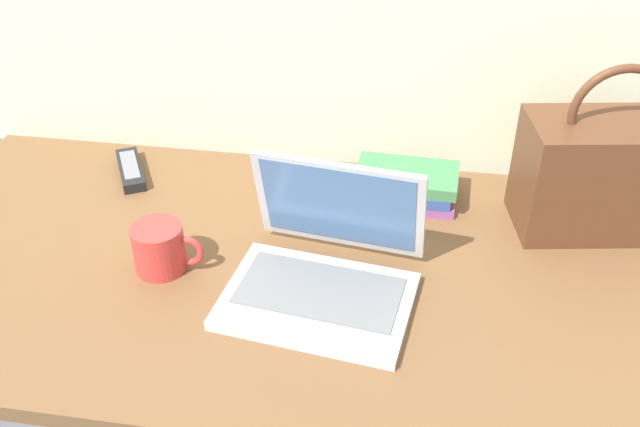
# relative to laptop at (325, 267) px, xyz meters

# --- Properties ---
(desk) EXTENTS (1.60, 0.76, 0.03)m
(desk) POSITION_rel_laptop_xyz_m (-0.03, 0.05, -0.06)
(desk) COLOR brown
(desk) RESTS_ON ground
(laptop) EXTENTS (0.34, 0.31, 0.21)m
(laptop) POSITION_rel_laptop_xyz_m (0.00, 0.00, 0.00)
(laptop) COLOR silver
(laptop) RESTS_ON desk
(coffee_mug) EXTENTS (0.13, 0.09, 0.09)m
(coffee_mug) POSITION_rel_laptop_xyz_m (-0.29, 0.01, -0.00)
(coffee_mug) COLOR red
(coffee_mug) RESTS_ON desk
(remote_control_near) EXTENTS (0.12, 0.16, 0.02)m
(remote_control_near) POSITION_rel_laptop_xyz_m (-0.47, 0.31, -0.03)
(remote_control_near) COLOR black
(remote_control_near) RESTS_ON desk
(handbag) EXTENTS (0.32, 0.21, 0.33)m
(handbag) POSITION_rel_laptop_xyz_m (0.48, 0.27, 0.07)
(handbag) COLOR #59331E
(handbag) RESTS_ON desk
(book_stack) EXTENTS (0.21, 0.14, 0.07)m
(book_stack) POSITION_rel_laptop_xyz_m (0.12, 0.30, -0.01)
(book_stack) COLOR #8C4C8C
(book_stack) RESTS_ON desk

